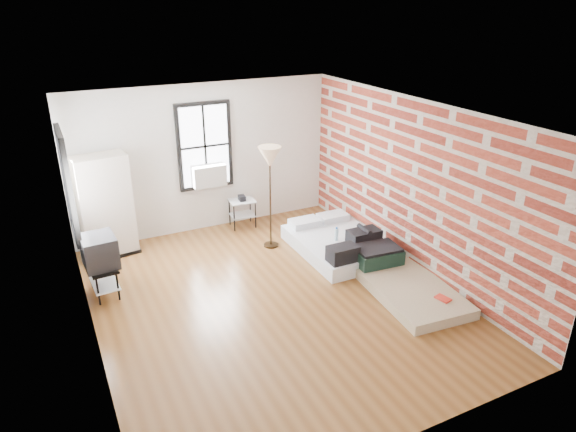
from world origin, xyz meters
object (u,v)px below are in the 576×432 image
mattress_bare (399,279)px  side_table (242,206)px  wardrobe (105,207)px  floor_lamp (270,161)px  tv_stand (100,253)px  mattress_main (340,243)px

mattress_bare → side_table: side_table is taller
wardrobe → floor_lamp: (2.66, -0.97, 0.71)m
tv_stand → wardrobe: bearing=74.5°
mattress_bare → tv_stand: tv_stand is taller
wardrobe → side_table: wardrobe is taller
side_table → tv_stand: size_ratio=0.67×
floor_lamp → tv_stand: floor_lamp is taller
side_table → floor_lamp: size_ratio=0.35×
mattress_main → floor_lamp: 1.91m
wardrobe → side_table: size_ratio=2.78×
mattress_bare → wardrobe: bearing=145.9°
side_table → floor_lamp: floor_lamp is taller
mattress_main → side_table: side_table is taller
wardrobe → tv_stand: (-0.29, -1.34, -0.21)m
mattress_bare → wardrobe: 5.06m
mattress_main → wardrobe: bearing=155.3°
side_table → mattress_bare: bearing=-67.6°
floor_lamp → tv_stand: (-2.95, -0.37, -0.92)m
side_table → floor_lamp: bearing=-82.7°
side_table → floor_lamp: (0.13, -1.04, 1.17)m
mattress_bare → floor_lamp: bearing=123.9°
tv_stand → side_table: bearing=23.4°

